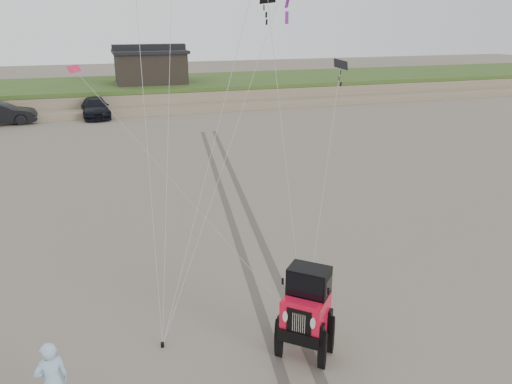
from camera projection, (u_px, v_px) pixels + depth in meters
ground at (249, 338)px, 12.00m from camera, size 160.00×160.00×0.00m
dune_ridge at (129, 93)px, 45.45m from camera, size 160.00×14.25×1.73m
cabin at (150, 65)px, 44.77m from camera, size 6.40×5.40×3.35m
truck_b at (0, 113)px, 35.69m from camera, size 4.91×1.77×1.61m
truck_c at (95, 108)px, 38.43m from camera, size 2.27×5.04×1.43m
jeep at (305, 323)px, 11.11m from camera, size 4.55×4.76×1.71m
man at (52, 382)px, 9.33m from camera, size 0.71×0.56×1.69m
stake_main at (162, 345)px, 11.65m from camera, size 0.08×0.08×0.12m
stake_aux at (304, 329)px, 12.25m from camera, size 0.08×0.08×0.12m
tire_tracks at (239, 212)px, 19.77m from camera, size 5.22×29.74×0.01m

